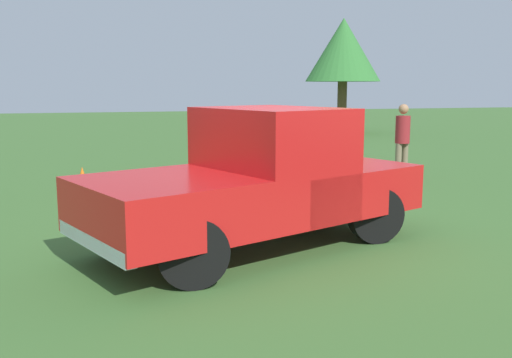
{
  "coord_description": "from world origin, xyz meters",
  "views": [
    {
      "loc": [
        2.48,
        7.16,
        2.06
      ],
      "look_at": [
        0.5,
        0.32,
        0.9
      ],
      "focal_mm": 39.96,
      "sensor_mm": 36.0,
      "label": 1
    }
  ],
  "objects_px": {
    "pickup_truck": "(263,177)",
    "person_visitor": "(402,137)",
    "traffic_cone": "(83,181)",
    "tree_back_left": "(343,51)"
  },
  "relations": [
    {
      "from": "pickup_truck",
      "to": "person_visitor",
      "type": "relative_size",
      "value": 2.86
    },
    {
      "from": "pickup_truck",
      "to": "person_visitor",
      "type": "xyz_separation_m",
      "value": [
        -4.56,
        -4.33,
        0.02
      ]
    },
    {
      "from": "pickup_truck",
      "to": "traffic_cone",
      "type": "distance_m",
      "value": 4.93
    },
    {
      "from": "tree_back_left",
      "to": "traffic_cone",
      "type": "xyz_separation_m",
      "value": [
        10.96,
        12.16,
        -3.32
      ]
    },
    {
      "from": "tree_back_left",
      "to": "traffic_cone",
      "type": "relative_size",
      "value": 9.07
    },
    {
      "from": "pickup_truck",
      "to": "tree_back_left",
      "type": "xyz_separation_m",
      "value": [
        -8.68,
        -16.49,
        2.68
      ]
    },
    {
      "from": "person_visitor",
      "to": "tree_back_left",
      "type": "distance_m",
      "value": 13.11
    },
    {
      "from": "tree_back_left",
      "to": "traffic_cone",
      "type": "bearing_deg",
      "value": 47.98
    },
    {
      "from": "pickup_truck",
      "to": "traffic_cone",
      "type": "bearing_deg",
      "value": -83.79
    },
    {
      "from": "pickup_truck",
      "to": "tree_back_left",
      "type": "distance_m",
      "value": 18.82
    }
  ]
}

